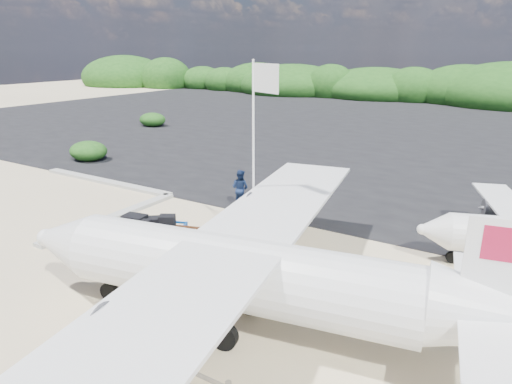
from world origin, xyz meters
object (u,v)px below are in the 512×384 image
at_px(crew_a, 267,199).
at_px(crew_b, 240,188).
at_px(signboard, 196,259).
at_px(aircraft_small, 308,117).
at_px(flagpole, 254,252).
at_px(baggage_cart, 153,253).

relative_size(crew_a, crew_b, 1.04).
height_order(signboard, aircraft_small, aircraft_small).
height_order(crew_a, aircraft_small, crew_a).
relative_size(flagpole, aircraft_small, 0.94).
height_order(baggage_cart, aircraft_small, aircraft_small).
distance_m(signboard, crew_a, 4.55).
distance_m(baggage_cart, signboard, 1.66).
bearing_deg(aircraft_small, crew_b, 89.92).
bearing_deg(aircraft_small, baggage_cart, 86.89).
relative_size(baggage_cart, flagpole, 0.38).
bearing_deg(flagpole, crew_b, 128.98).
height_order(flagpole, crew_b, flagpole).
distance_m(baggage_cart, aircraft_small, 34.00).
xyz_separation_m(baggage_cart, signboard, (1.60, 0.45, 0.00)).
relative_size(signboard, crew_a, 0.82).
distance_m(baggage_cart, crew_b, 5.81).
xyz_separation_m(flagpole, aircraft_small, (-12.52, 30.71, 0.00)).
relative_size(crew_b, aircraft_small, 0.25).
bearing_deg(crew_b, aircraft_small, -71.75).
bearing_deg(signboard, aircraft_small, 91.53).
height_order(baggage_cart, crew_b, crew_b).
relative_size(baggage_cart, signboard, 1.69).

